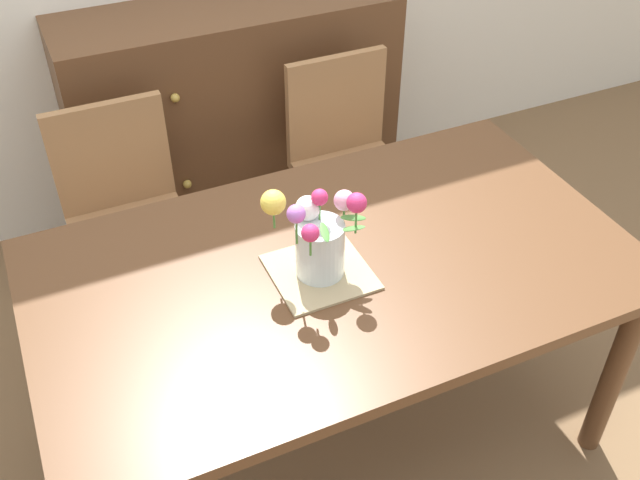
{
  "coord_description": "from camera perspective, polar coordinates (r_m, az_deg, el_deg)",
  "views": [
    {
      "loc": [
        -0.68,
        -1.4,
        2.14
      ],
      "look_at": [
        -0.06,
        -0.02,
        0.88
      ],
      "focal_mm": 41.27,
      "sensor_mm": 36.0,
      "label": 1
    }
  ],
  "objects": [
    {
      "name": "placemat",
      "position": [
        2.05,
        0.0,
        -2.5
      ],
      "size": [
        0.27,
        0.27,
        0.01
      ],
      "primitive_type": "cube",
      "color": "tan",
      "rests_on": "dining_table"
    },
    {
      "name": "flower_vase",
      "position": [
        1.96,
        -0.2,
        0.3
      ],
      "size": [
        0.26,
        0.2,
        0.28
      ],
      "color": "silver",
      "rests_on": "placemat"
    },
    {
      "name": "chair_left",
      "position": [
        2.78,
        -14.85,
        2.3
      ],
      "size": [
        0.42,
        0.42,
        0.9
      ],
      "rotation": [
        0.0,
        0.0,
        3.14
      ],
      "color": "#9E7047",
      "rests_on": "ground_plane"
    },
    {
      "name": "ground_plane",
      "position": [
        2.65,
        0.99,
        -14.32
      ],
      "size": [
        12.0,
        12.0,
        0.0
      ],
      "primitive_type": "plane",
      "color": "brown"
    },
    {
      "name": "dining_table",
      "position": [
        2.14,
        1.19,
        -3.55
      ],
      "size": [
        1.71,
        0.99,
        0.76
      ],
      "color": "brown",
      "rests_on": "ground_plane"
    },
    {
      "name": "dresser",
      "position": [
        3.29,
        -6.61,
        9.43
      ],
      "size": [
        1.4,
        0.47,
        1.0
      ],
      "color": "brown",
      "rests_on": "ground_plane"
    },
    {
      "name": "chair_right",
      "position": [
        2.99,
        2.1,
        6.69
      ],
      "size": [
        0.42,
        0.42,
        0.9
      ],
      "rotation": [
        0.0,
        0.0,
        3.14
      ],
      "color": "#9E7047",
      "rests_on": "ground_plane"
    }
  ]
}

